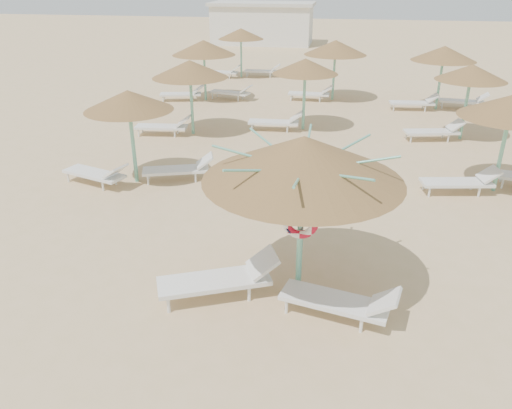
# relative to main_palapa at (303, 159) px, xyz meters

# --- Properties ---
(ground) EXTENTS (120.00, 120.00, 0.00)m
(ground) POSITION_rel_main_palapa_xyz_m (-0.49, 0.11, -2.70)
(ground) COLOR tan
(ground) RESTS_ON ground
(main_palapa) EXTENTS (3.46, 3.46, 3.10)m
(main_palapa) POSITION_rel_main_palapa_xyz_m (0.00, 0.00, 0.00)
(main_palapa) COLOR #6CBCA2
(main_palapa) RESTS_ON ground
(lounger_main_a) EXTENTS (2.32, 1.51, 0.81)m
(lounger_main_a) POSITION_rel_main_palapa_xyz_m (-1.39, -0.34, -2.31)
(lounger_main_a) COLOR silver
(lounger_main_a) RESTS_ON ground
(lounger_main_b) EXTENTS (2.11, 1.05, 0.74)m
(lounger_main_b) POSITION_rel_main_palapa_xyz_m (0.82, -0.62, -2.35)
(lounger_main_b) COLOR silver
(lounger_main_b) RESTS_ON ground
(palapa_field) EXTENTS (18.94, 18.43, 2.72)m
(palapa_field) POSITION_rel_main_palapa_xyz_m (1.07, 11.42, -0.40)
(palapa_field) COLOR #6CBCA2
(palapa_field) RESTS_ON ground
(service_hut) EXTENTS (8.40, 4.40, 3.25)m
(service_hut) POSITION_rel_main_palapa_xyz_m (-6.49, 35.11, -1.06)
(service_hut) COLOR silver
(service_hut) RESTS_ON ground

